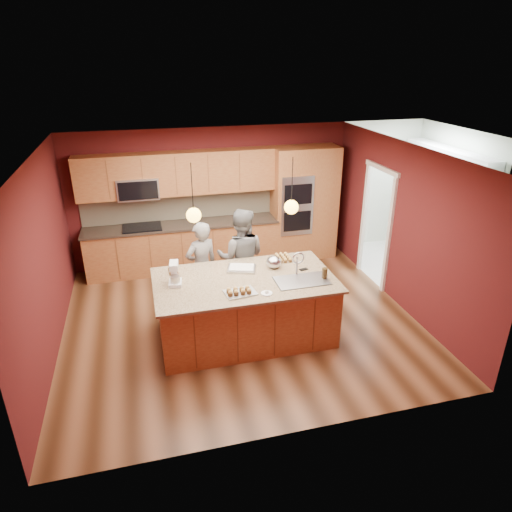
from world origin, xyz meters
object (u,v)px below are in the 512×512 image
object	(u,v)px
person_right	(241,258)
island	(246,307)
mixing_bowl	(274,262)
person_left	(202,267)
stand_mixer	(175,275)

from	to	relation	value
person_right	island	bearing A→B (deg)	98.22
person_right	mixing_bowl	bearing A→B (deg)	133.32
person_right	mixing_bowl	world-z (taller)	person_right
person_right	mixing_bowl	size ratio (longest dim) A/B	7.38
person_left	mixing_bowl	size ratio (longest dim) A/B	6.68
mixing_bowl	island	bearing A→B (deg)	-152.14
person_right	stand_mixer	xyz separation A→B (m)	(-1.16, -0.89, 0.26)
island	stand_mixer	world-z (taller)	island
island	mixing_bowl	distance (m)	0.80
island	stand_mixer	bearing A→B (deg)	174.65
stand_mixer	mixing_bowl	bearing A→B (deg)	14.69
island	stand_mixer	distance (m)	1.18
island	person_right	bearing A→B (deg)	80.78
stand_mixer	person_left	bearing A→B (deg)	68.85
island	stand_mixer	xyz separation A→B (m)	(-1.00, 0.09, 0.62)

